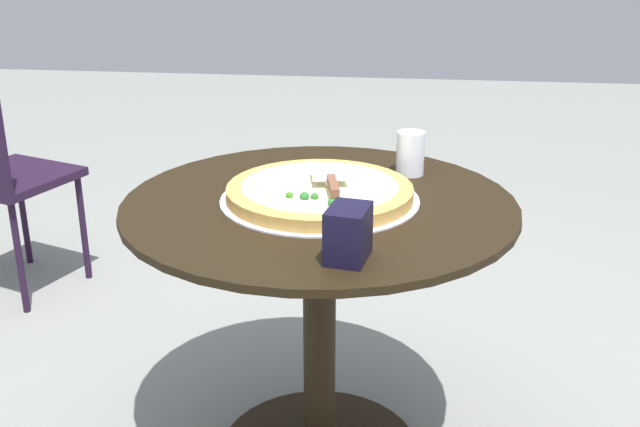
{
  "coord_description": "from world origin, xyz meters",
  "views": [
    {
      "loc": [
        0.2,
        -1.66,
        1.31
      ],
      "look_at": [
        0.0,
        0.01,
        0.67
      ],
      "focal_mm": 43.83,
      "sensor_mm": 36.0,
      "label": 1
    }
  ],
  "objects_px": {
    "drinking_cup": "(410,153)",
    "napkin_dispenser": "(348,233)",
    "patio_table": "(319,282)",
    "pizza_server": "(331,180)",
    "pizza_on_tray": "(320,193)"
  },
  "relations": [
    {
      "from": "patio_table",
      "to": "napkin_dispenser",
      "type": "relative_size",
      "value": 8.67
    },
    {
      "from": "pizza_server",
      "to": "drinking_cup",
      "type": "bearing_deg",
      "value": 54.73
    },
    {
      "from": "patio_table",
      "to": "drinking_cup",
      "type": "relative_size",
      "value": 8.26
    },
    {
      "from": "drinking_cup",
      "to": "napkin_dispenser",
      "type": "bearing_deg",
      "value": -101.58
    },
    {
      "from": "pizza_on_tray",
      "to": "napkin_dispenser",
      "type": "distance_m",
      "value": 0.33
    },
    {
      "from": "patio_table",
      "to": "pizza_on_tray",
      "type": "height_order",
      "value": "pizza_on_tray"
    },
    {
      "from": "patio_table",
      "to": "pizza_on_tray",
      "type": "bearing_deg",
      "value": 84.15
    },
    {
      "from": "napkin_dispenser",
      "to": "pizza_on_tray",
      "type": "bearing_deg",
      "value": -154.34
    },
    {
      "from": "pizza_server",
      "to": "drinking_cup",
      "type": "height_order",
      "value": "drinking_cup"
    },
    {
      "from": "patio_table",
      "to": "napkin_dispenser",
      "type": "distance_m",
      "value": 0.41
    },
    {
      "from": "patio_table",
      "to": "pizza_server",
      "type": "height_order",
      "value": "pizza_server"
    },
    {
      "from": "patio_table",
      "to": "drinking_cup",
      "type": "xyz_separation_m",
      "value": [
        0.2,
        0.22,
        0.26
      ]
    },
    {
      "from": "patio_table",
      "to": "pizza_on_tray",
      "type": "xyz_separation_m",
      "value": [
        0.0,
        0.01,
        0.22
      ]
    },
    {
      "from": "patio_table",
      "to": "drinking_cup",
      "type": "distance_m",
      "value": 0.4
    },
    {
      "from": "patio_table",
      "to": "napkin_dispenser",
      "type": "xyz_separation_m",
      "value": [
        0.09,
        -0.31,
        0.26
      ]
    }
  ]
}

